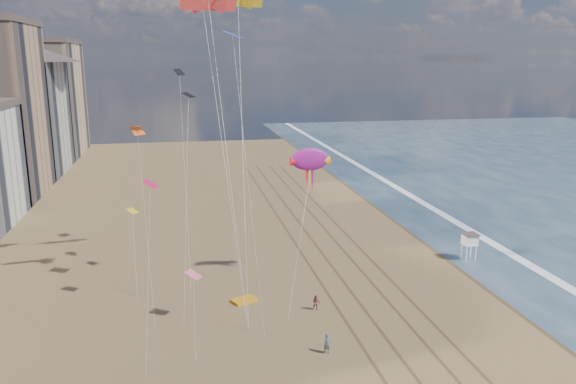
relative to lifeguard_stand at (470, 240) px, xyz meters
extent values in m
plane|color=#42301E|center=(1.72, 11.96, -2.40)|extent=(260.00, 260.00, 0.00)
plane|color=white|center=(5.92, 11.96, -2.40)|extent=(260.00, 260.00, 0.00)
cube|color=brown|center=(-18.48, 1.96, -2.40)|extent=(0.28, 120.00, 0.01)
cube|color=brown|center=(-16.08, 1.96, -2.40)|extent=(0.28, 120.00, 0.01)
cube|color=brown|center=(-13.28, 1.96, -2.40)|extent=(0.28, 120.00, 0.01)
cube|color=brown|center=(-11.08, 1.96, -2.40)|extent=(0.28, 120.00, 0.01)
cube|color=#BCB2A3|center=(-62.78, 63.96, 8.59)|extent=(15.00, 22.00, 22.00)
cone|color=#473D38|center=(-62.78, 63.96, 21.79)|extent=(34.22, 34.22, 4.40)
cube|color=tan|center=(-63.28, 85.96, 10.59)|extent=(16.00, 24.00, 26.00)
cube|color=#473D38|center=(-63.28, 85.96, 24.09)|extent=(16.32, 24.48, 1.00)
cylinder|color=white|center=(-0.58, -0.58, -1.54)|extent=(0.12, 0.12, 1.73)
cylinder|color=white|center=(0.58, -0.58, -1.54)|extent=(0.12, 0.12, 1.73)
cylinder|color=white|center=(-0.58, 0.58, -1.54)|extent=(0.12, 0.12, 1.73)
cylinder|color=white|center=(0.58, 0.58, -1.54)|extent=(0.12, 0.12, 1.73)
cube|color=white|center=(0.00, 0.00, -0.53)|extent=(1.54, 1.54, 0.12)
cube|color=white|center=(0.00, 0.00, 0.04)|extent=(1.44, 1.44, 1.06)
cube|color=#473D38|center=(0.00, 0.00, 0.67)|extent=(1.73, 1.73, 0.10)
cube|color=orange|center=(-26.80, -6.48, -2.28)|extent=(2.70, 2.30, 0.26)
ellipsoid|color=#961783|center=(-19.38, -1.94, 10.35)|extent=(4.18, 0.78, 2.48)
cone|color=red|center=(-20.87, -1.94, 10.16)|extent=(1.12, 0.93, 0.93)
cone|color=orange|center=(-17.89, -1.94, 10.16)|extent=(1.12, 0.93, 0.93)
cylinder|color=silver|center=(-21.39, -6.46, 3.51)|extent=(0.03, 0.03, 15.43)
imported|color=slate|center=(-21.52, -17.41, -1.57)|extent=(0.66, 0.48, 1.67)
imported|color=brown|center=(-20.51, -9.65, -1.67)|extent=(0.85, 0.74, 1.48)
cube|color=#FD3C38|center=(-29.23, -5.01, 25.11)|extent=(4.98, 1.65, 1.70)
plane|color=#FF5715|center=(-36.23, 0.77, 13.32)|extent=(1.98, 1.90, 0.77)
plane|color=#2340BC|center=(-27.40, -6.97, 22.22)|extent=(2.19, 2.24, 0.60)
plane|color=yellow|center=(-37.47, 3.64, 4.42)|extent=(1.56, 1.57, 0.43)
plane|color=#FB617B|center=(-31.53, -9.45, 1.87)|extent=(1.69, 1.73, 0.60)
plane|color=#CF1344|center=(-34.93, -6.11, 9.41)|extent=(1.61, 1.68, 0.63)
plane|color=black|center=(-31.89, 7.95, 18.78)|extent=(1.67, 1.60, 0.67)
plane|color=black|center=(-31.11, 1.23, 16.70)|extent=(1.76, 1.77, 0.47)
camera|label=1|loc=(-32.25, -56.12, 20.25)|focal=35.00mm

